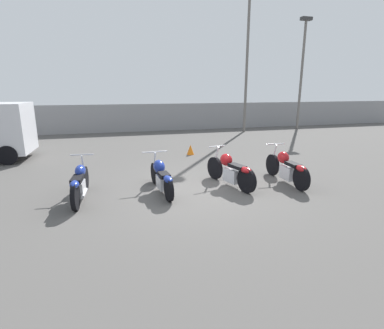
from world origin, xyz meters
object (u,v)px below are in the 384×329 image
Objects in this scene: motorcycle_slot_2 at (231,170)px; motorcycle_slot_3 at (287,168)px; light_pole_left at (248,43)px; motorcycle_slot_1 at (161,176)px; motorcycle_slot_0 at (80,183)px; light_pole_right at (302,65)px; traffic_cone_near at (190,150)px.

motorcycle_slot_2 is 1.69m from motorcycle_slot_3.
motorcycle_slot_2 is 0.95× the size of motorcycle_slot_3.
light_pole_left is 4.32× the size of motorcycle_slot_1.
motorcycle_slot_0 reaches higher than motorcycle_slot_1.
motorcycle_slot_1 is at bearing 178.06° from motorcycle_slot_3.
motorcycle_slot_2 is at bearing -4.89° from motorcycle_slot_1.
motorcycle_slot_1 is 3.64m from motorcycle_slot_3.
motorcycle_slot_1 is (2.02, 0.08, -0.01)m from motorcycle_slot_0.
motorcycle_slot_3 is at bearing -108.55° from light_pole_left.
motorcycle_slot_1 is 0.96× the size of motorcycle_slot_3.
motorcycle_slot_3 reaches higher than motorcycle_slot_0.
motorcycle_slot_3 is at bearing -125.61° from light_pole_right.
light_pole_right is at bearing 2.87° from light_pole_left.
motorcycle_slot_3 is (3.64, -0.18, 0.02)m from motorcycle_slot_1.
light_pole_left reaches higher than motorcycle_slot_1.
light_pole_left is 12.21m from motorcycle_slot_2.
motorcycle_slot_1 is (-11.05, -10.17, -3.74)m from light_pole_right.
traffic_cone_near is (-1.69, 4.44, -0.24)m from motorcycle_slot_3.
light_pole_left is at bearing 48.27° from traffic_cone_near.
motorcycle_slot_0 is 5.88m from traffic_cone_near.
motorcycle_slot_2 is (1.96, -0.02, 0.03)m from motorcycle_slot_1.
light_pole_left reaches higher than motorcycle_slot_2.
motorcycle_slot_3 is 5.38× the size of traffic_cone_near.
light_pole_left is at bearing -177.13° from light_pole_right.
motorcycle_slot_3 is 4.75m from traffic_cone_near.
light_pole_left is 4.17× the size of motorcycle_slot_3.
motorcycle_slot_0 is 0.95× the size of motorcycle_slot_1.
motorcycle_slot_1 reaches higher than traffic_cone_near.
traffic_cone_near is at bearing -131.73° from light_pole_left.
light_pole_left is 4.53× the size of motorcycle_slot_0.
motorcycle_slot_1 is at bearing 6.98° from motorcycle_slot_0.
light_pole_left is 4.17m from light_pole_right.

